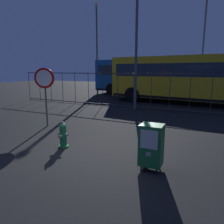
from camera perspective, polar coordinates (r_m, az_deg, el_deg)
name	(u,v)px	position (r m, az deg, el deg)	size (l,w,h in m)	color
ground_plane	(83,152)	(5.77, -7.94, -10.70)	(60.00, 60.00, 0.00)	black
fire_hydrant	(63,135)	(6.11, -13.10, -6.14)	(0.33, 0.32, 0.75)	#1E7238
newspaper_box_primary	(151,145)	(4.66, 10.58, -8.74)	(0.48, 0.42, 1.02)	black
stop_sign	(45,85)	(8.36, -17.73, 7.01)	(0.71, 0.31, 2.23)	#4C4F54
fence_barrier	(151,91)	(11.74, 10.54, 5.59)	(18.03, 0.04, 2.00)	#2D2D33
bus_near	(194,77)	(14.35, 21.31, 8.79)	(10.70, 3.60, 3.00)	gold
bus_far	(157,75)	(18.39, 12.17, 9.69)	(10.56, 3.00, 3.00)	#19519E
street_light_near_right	(97,43)	(19.21, -4.11, 18.04)	(0.32, 0.32, 7.67)	#4C4F54
street_light_far_left	(204,35)	(19.32, 23.66, 18.58)	(0.32, 0.32, 8.62)	#4C4F54
street_light_far_right	(137,24)	(11.85, 6.72, 22.68)	(0.32, 0.32, 7.85)	#4C4F54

